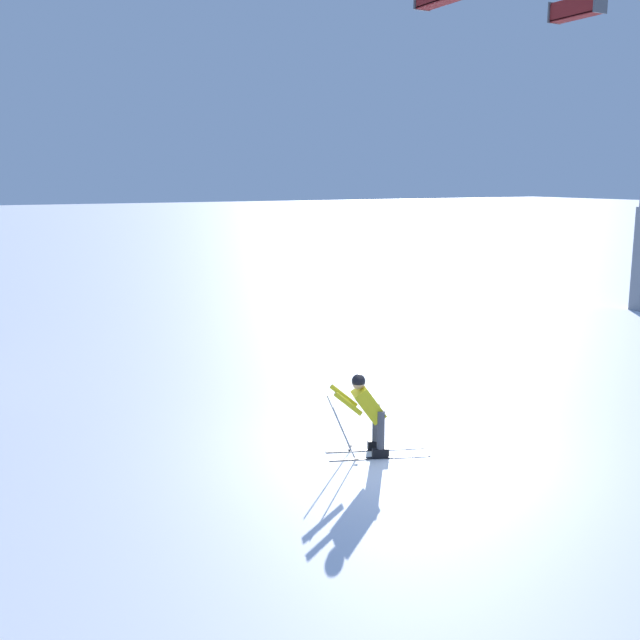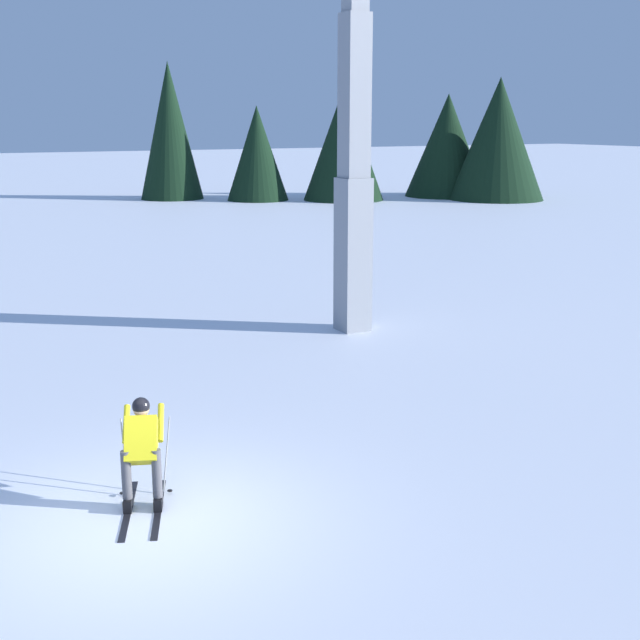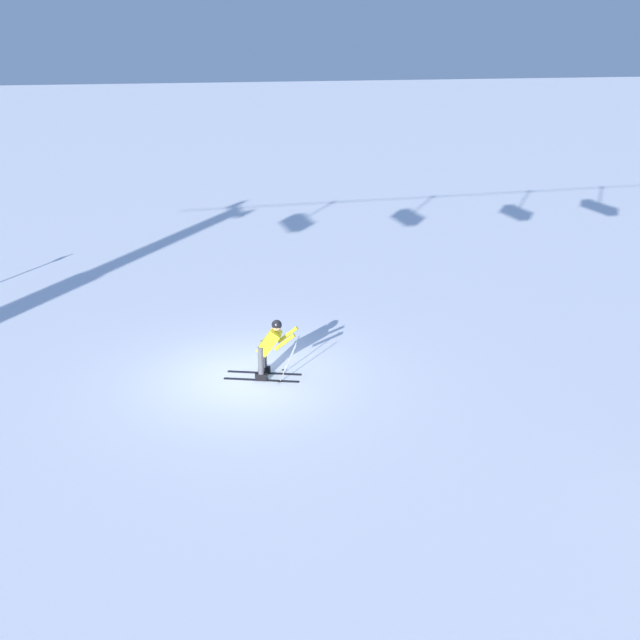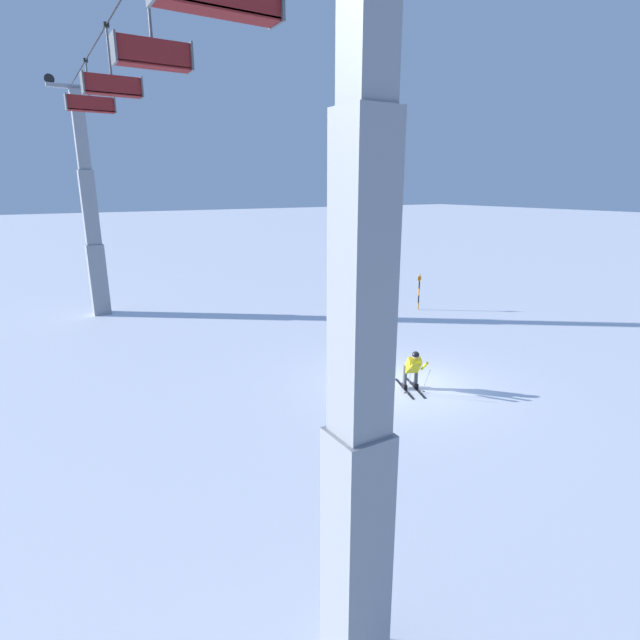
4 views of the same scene
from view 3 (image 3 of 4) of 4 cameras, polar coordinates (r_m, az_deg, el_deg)
ground_plane at (r=17.39m, az=-5.83°, el=-4.40°), size 260.00×260.00×0.00m
skier_carving_main at (r=16.98m, az=-3.89°, el=-1.91°), size 1.83×1.17×1.58m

